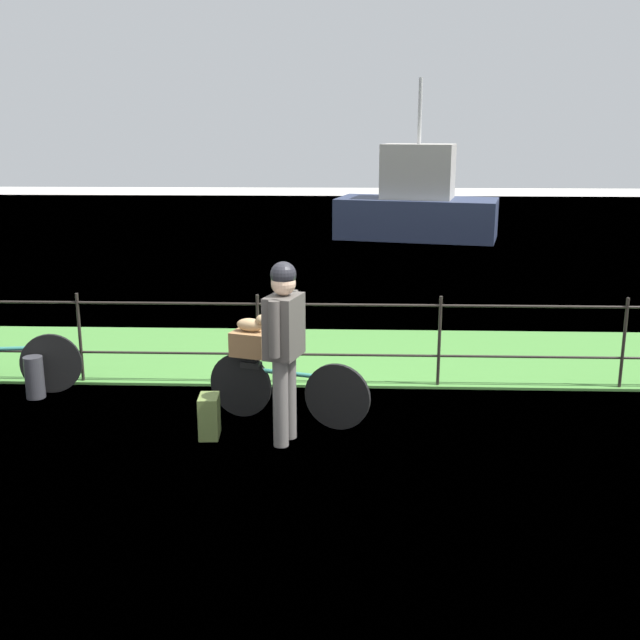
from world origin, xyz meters
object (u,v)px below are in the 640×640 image
backpack_on_paving (209,416)px  terrier_dog (253,324)px  moored_boat_near (417,205)px  wooden_crate (251,343)px  cyclist_person (284,337)px  bicycle_main (286,389)px  mooring_bollard (34,377)px

backpack_on_paving → terrier_dog: bearing=-39.5°
backpack_on_paving → moored_boat_near: (3.03, 13.16, 0.66)m
wooden_crate → cyclist_person: size_ratio=0.21×
terrier_dog → cyclist_person: cyclist_person is taller
cyclist_person → backpack_on_paving: size_ratio=4.21×
bicycle_main → mooring_bollard: size_ratio=3.51×
terrier_dog → backpack_on_paving: terrier_dog is taller
terrier_dog → moored_boat_near: 12.94m
terrier_dog → mooring_bollard: size_ratio=0.71×
terrier_dog → mooring_bollard: terrier_dog is taller
backpack_on_paving → mooring_bollard: 2.27m
wooden_crate → mooring_bollard: bearing=168.7°
mooring_bollard → wooden_crate: bearing=-11.3°
bicycle_main → mooring_bollard: bicycle_main is taller
wooden_crate → terrier_dog: (0.02, -0.01, 0.20)m
bicycle_main → wooden_crate: wooden_crate is taller
wooden_crate → mooring_bollard: (-2.39, 0.48, -0.54)m
terrier_dog → moored_boat_near: size_ratio=0.07×
cyclist_person → mooring_bollard: 3.07m
mooring_bollard → moored_boat_near: bearing=67.3°
wooden_crate → backpack_on_paving: wooden_crate is taller
wooden_crate → backpack_on_paving: (-0.34, -0.50, -0.57)m
mooring_bollard → terrier_dog: bearing=-11.3°
mooring_bollard → cyclist_person: bearing=-21.1°
backpack_on_paving → moored_boat_near: size_ratio=0.09×
cyclist_person → backpack_on_paving: (-0.72, 0.09, -0.80)m
backpack_on_paving → cyclist_person: bearing=-100.3°
wooden_crate → moored_boat_near: (2.70, 12.65, 0.09)m
bicycle_main → backpack_on_paving: size_ratio=4.00×
cyclist_person → backpack_on_paving: 1.08m
wooden_crate → moored_boat_near: 12.94m
cyclist_person → moored_boat_near: moored_boat_near is taller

